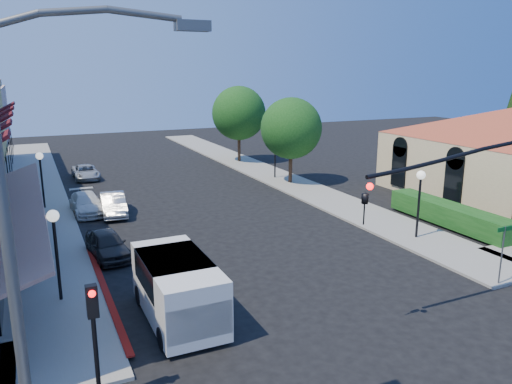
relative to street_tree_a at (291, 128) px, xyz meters
name	(u,v)px	position (x,y,z in m)	size (l,w,h in m)	color
ground	(383,358)	(-8.80, -22.00, -4.19)	(120.00, 120.00, 0.00)	black
sidewalk_left	(38,191)	(-17.55, 5.00, -4.13)	(3.50, 50.00, 0.12)	gray
sidewalk_right	(262,171)	(-0.05, 5.00, -4.13)	(3.50, 50.00, 0.12)	gray
curb_red_strip	(106,294)	(-15.70, -14.00, -4.19)	(0.25, 10.00, 0.06)	maroon
hedge	(448,226)	(2.90, -13.00, -4.19)	(1.40, 8.00, 1.10)	#134413
street_tree_a	(291,128)	(0.00, 0.00, 0.00)	(4.56, 4.56, 6.48)	#302113
street_tree_b	(239,113)	(0.00, 10.00, 0.35)	(4.94, 4.94, 7.02)	#302113
signal_mast_arm	(495,195)	(-2.94, -20.50, -0.11)	(8.01, 0.39, 6.00)	black
secondary_signal	(94,322)	(-16.80, -20.59, -1.88)	(0.28, 0.42, 3.32)	black
cobra_streetlight	(34,266)	(-17.95, -24.00, 1.07)	(3.60, 0.25, 9.31)	#595B5E
street_name_sign	(503,246)	(-1.30, -19.80, -2.50)	(0.80, 0.06, 2.50)	#595B5E
lamppost_left_near	(54,232)	(-17.30, -14.00, -1.46)	(0.44, 0.44, 3.57)	black
lamppost_left_far	(40,166)	(-17.30, 0.00, -1.46)	(0.44, 0.44, 3.57)	black
lamppost_right_near	(420,187)	(-0.30, -14.00, -1.46)	(0.44, 0.44, 3.57)	black
lamppost_right_far	(275,145)	(-0.30, 2.00, -1.46)	(0.44, 0.44, 3.57)	black
white_van	(178,286)	(-13.69, -17.15, -2.93)	(2.19, 4.92, 2.18)	silver
parked_car_a	(107,244)	(-15.00, -10.00, -3.57)	(1.48, 3.67, 1.25)	black
parked_car_b	(113,204)	(-13.60, -3.00, -3.55)	(1.36, 3.89, 1.28)	#AEB2B3
parked_car_c	(87,204)	(-15.00, -2.00, -3.59)	(1.69, 4.15, 1.20)	silver
parked_car_d	(86,172)	(-13.94, 8.19, -3.65)	(1.82, 3.95, 1.10)	#ABADB1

